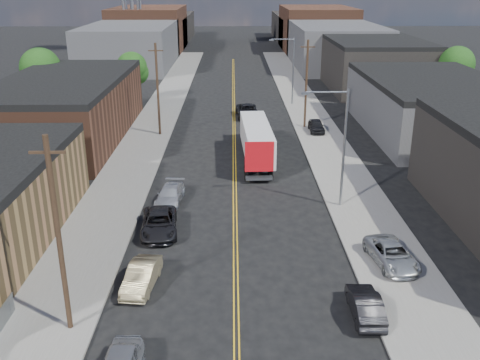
{
  "coord_description": "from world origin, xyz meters",
  "views": [
    {
      "loc": [
        -0.12,
        -12.23,
        16.27
      ],
      "look_at": [
        0.37,
        24.22,
        2.5
      ],
      "focal_mm": 40.0,
      "sensor_mm": 36.0,
      "label": 1
    }
  ],
  "objects_px": {
    "semi_truck": "(256,137)",
    "car_right_lot_c": "(316,126)",
    "car_right_lot_a": "(392,254)",
    "car_ahead_truck": "(247,111)",
    "car_left_c": "(159,223)",
    "car_left_d": "(170,195)",
    "car_right_oncoming": "(365,305)",
    "car_left_b": "(142,276)"
  },
  "relations": [
    {
      "from": "semi_truck",
      "to": "car_right_lot_c",
      "type": "height_order",
      "value": "semi_truck"
    },
    {
      "from": "car_right_lot_a",
      "to": "car_right_lot_c",
      "type": "distance_m",
      "value": 29.79
    },
    {
      "from": "semi_truck",
      "to": "car_right_lot_c",
      "type": "distance_m",
      "value": 11.5
    },
    {
      "from": "car_ahead_truck",
      "to": "car_left_c",
      "type": "bearing_deg",
      "value": -106.42
    },
    {
      "from": "car_left_d",
      "to": "car_right_oncoming",
      "type": "relative_size",
      "value": 1.11
    },
    {
      "from": "car_left_d",
      "to": "car_right_lot_c",
      "type": "height_order",
      "value": "car_right_lot_c"
    },
    {
      "from": "car_right_lot_a",
      "to": "car_right_lot_c",
      "type": "bearing_deg",
      "value": 82.15
    },
    {
      "from": "car_left_b",
      "to": "car_right_lot_a",
      "type": "xyz_separation_m",
      "value": [
        14.65,
        2.14,
        0.11
      ]
    },
    {
      "from": "semi_truck",
      "to": "car_left_d",
      "type": "distance_m",
      "value": 13.06
    },
    {
      "from": "semi_truck",
      "to": "car_left_c",
      "type": "distance_m",
      "value": 17.77
    },
    {
      "from": "car_left_d",
      "to": "car_ahead_truck",
      "type": "distance_m",
      "value": 27.93
    },
    {
      "from": "car_right_lot_c",
      "to": "car_ahead_truck",
      "type": "bearing_deg",
      "value": 136.6
    },
    {
      "from": "car_right_lot_c",
      "to": "car_right_oncoming",
      "type": "bearing_deg",
      "value": -93.52
    },
    {
      "from": "semi_truck",
      "to": "car_ahead_truck",
      "type": "height_order",
      "value": "semi_truck"
    },
    {
      "from": "car_right_oncoming",
      "to": "car_right_lot_c",
      "type": "xyz_separation_m",
      "value": [
        2.63,
        34.85,
        0.16
      ]
    },
    {
      "from": "semi_truck",
      "to": "car_right_oncoming",
      "type": "height_order",
      "value": "semi_truck"
    },
    {
      "from": "car_left_c",
      "to": "car_left_d",
      "type": "relative_size",
      "value": 1.15
    },
    {
      "from": "car_right_oncoming",
      "to": "car_right_lot_a",
      "type": "bearing_deg",
      "value": -117.72
    },
    {
      "from": "car_left_b",
      "to": "car_right_oncoming",
      "type": "bearing_deg",
      "value": -7.32
    },
    {
      "from": "semi_truck",
      "to": "car_left_b",
      "type": "distance_m",
      "value": 24.21
    },
    {
      "from": "car_right_lot_c",
      "to": "car_ahead_truck",
      "type": "height_order",
      "value": "car_ahead_truck"
    },
    {
      "from": "semi_truck",
      "to": "car_right_oncoming",
      "type": "relative_size",
      "value": 3.52
    },
    {
      "from": "semi_truck",
      "to": "car_right_lot_c",
      "type": "relative_size",
      "value": 3.57
    },
    {
      "from": "car_left_b",
      "to": "car_right_lot_a",
      "type": "bearing_deg",
      "value": 14.81
    },
    {
      "from": "semi_truck",
      "to": "car_left_b",
      "type": "xyz_separation_m",
      "value": [
        -7.34,
        -23.02,
        -1.41
      ]
    },
    {
      "from": "car_left_c",
      "to": "car_right_lot_a",
      "type": "height_order",
      "value": "car_right_lot_a"
    },
    {
      "from": "car_left_d",
      "to": "car_ahead_truck",
      "type": "relative_size",
      "value": 0.79
    },
    {
      "from": "semi_truck",
      "to": "car_left_c",
      "type": "xyz_separation_m",
      "value": [
        -7.23,
        -16.17,
        -1.38
      ]
    },
    {
      "from": "car_right_oncoming",
      "to": "car_right_lot_c",
      "type": "height_order",
      "value": "car_right_lot_c"
    },
    {
      "from": "car_right_lot_a",
      "to": "car_ahead_truck",
      "type": "xyz_separation_m",
      "value": [
        -7.67,
        37.11,
        -0.01
      ]
    },
    {
      "from": "car_right_oncoming",
      "to": "car_left_d",
      "type": "bearing_deg",
      "value": -51.46
    },
    {
      "from": "car_left_b",
      "to": "car_left_d",
      "type": "xyz_separation_m",
      "value": [
        0.28,
        12.14,
        -0.04
      ]
    },
    {
      "from": "car_ahead_truck",
      "to": "car_right_lot_a",
      "type": "bearing_deg",
      "value": -82.77
    },
    {
      "from": "semi_truck",
      "to": "car_right_lot_a",
      "type": "bearing_deg",
      "value": -73.2
    },
    {
      "from": "semi_truck",
      "to": "car_right_lot_c",
      "type": "xyz_separation_m",
      "value": [
        7.17,
        8.9,
        -1.27
      ]
    },
    {
      "from": "semi_truck",
      "to": "car_right_lot_a",
      "type": "distance_m",
      "value": 22.17
    },
    {
      "from": "car_right_oncoming",
      "to": "car_ahead_truck",
      "type": "relative_size",
      "value": 0.71
    },
    {
      "from": "car_ahead_truck",
      "to": "car_right_lot_c",
      "type": "bearing_deg",
      "value": -48.64
    },
    {
      "from": "car_left_b",
      "to": "car_right_lot_c",
      "type": "bearing_deg",
      "value": 72.07
    },
    {
      "from": "car_left_b",
      "to": "semi_truck",
      "type": "bearing_deg",
      "value": 78.83
    },
    {
      "from": "car_left_d",
      "to": "car_right_lot_a",
      "type": "bearing_deg",
      "value": -29.44
    },
    {
      "from": "semi_truck",
      "to": "car_left_b",
      "type": "relative_size",
      "value": 3.41
    }
  ]
}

